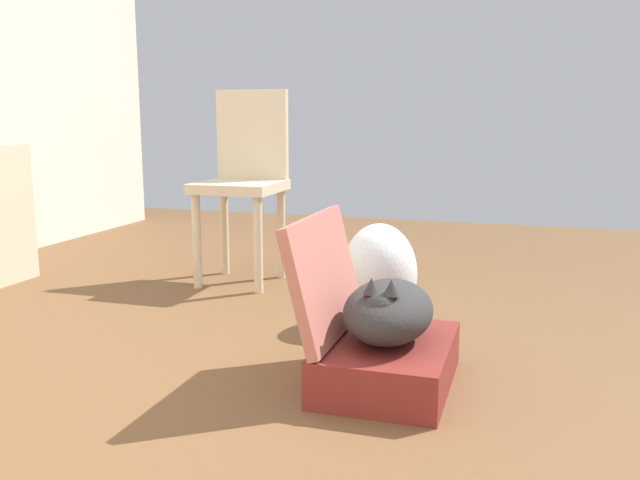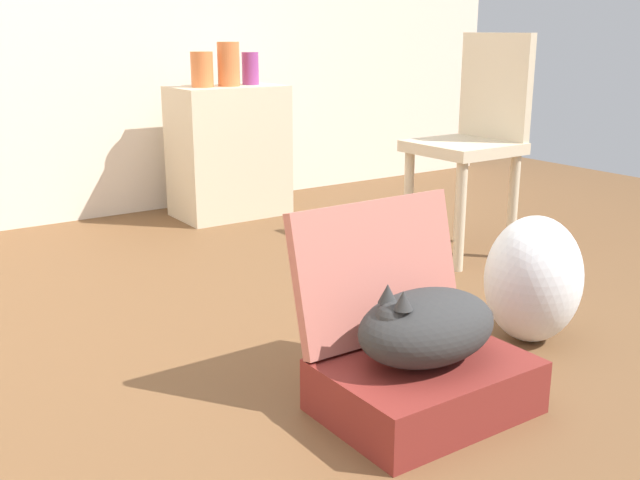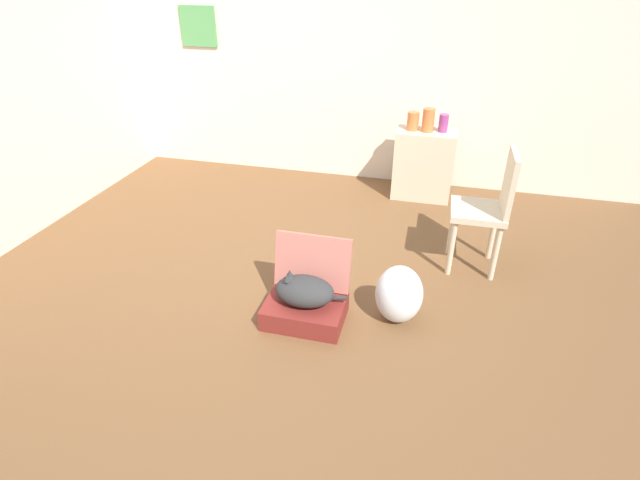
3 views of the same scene
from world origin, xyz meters
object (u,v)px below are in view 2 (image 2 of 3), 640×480
Objects in this scene: suitcase_base at (425,386)px; vase_short at (250,68)px; cat at (425,326)px; plastic_bag_white at (533,279)px; chair at (475,136)px; side_table at (229,152)px; vase_tall at (202,69)px; vase_round at (229,64)px.

vase_short is at bearing 71.42° from suitcase_base.
vase_short is (0.78, 2.30, 0.55)m from cat.
cat is 2.82× the size of vase_short.
cat is at bearing -165.03° from plastic_bag_white.
chair reaches higher than vase_short.
vase_tall reaches higher than side_table.
vase_tall reaches higher than plastic_bag_white.
vase_round reaches higher than suitcase_base.
chair is (0.71, -1.27, -0.26)m from vase_tall.
suitcase_base is at bearing -105.20° from side_table.
cat reaches higher than suitcase_base.
suitcase_base is at bearing -3.42° from cat.
suitcase_base is at bearing -108.58° from vase_short.
vase_short reaches higher than cat.
side_table is at bearing 90.00° from vase_round.
plastic_bag_white is at bearing -94.03° from vase_short.
side_table is at bearing -179.99° from vase_short.
vase_short reaches higher than side_table.
side_table is 4.09× the size of vase_short.
vase_short is 1.38m from chair.
vase_tall is 1.48m from chair.
vase_short is (0.15, 2.13, 0.58)m from plastic_bag_white.
side_table is at bearing 74.80° from suitcase_base.
vase_round is at bearing 74.60° from suitcase_base.
vase_tall is at bearing -176.89° from vase_short.
plastic_bag_white is 2.21m from vase_short.
suitcase_base is 0.77× the size of side_table.
side_table is 0.47m from vase_round.
plastic_bag_white is 2.34× the size of vase_tall.
chair reaches higher than plastic_bag_white.
chair is at bearing -72.26° from vase_short.
cat is at bearing -105.54° from vase_round.
vase_round reaches higher than vase_short.
plastic_bag_white is at bearing -90.05° from side_table.
cat is 0.50× the size of chair.
suitcase_base is 0.55× the size of chair.
side_table is 1.42m from chair.
suitcase_base is at bearing -164.86° from plastic_bag_white.
chair reaches higher than vase_round.
vase_short is at bearing 0.01° from side_table.
suitcase_base is 1.63m from chair.
plastic_bag_white is (0.63, 0.17, -0.04)m from cat.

